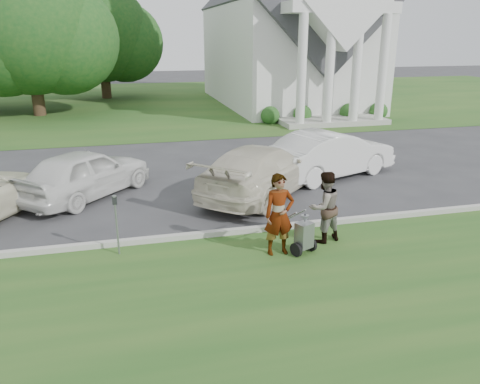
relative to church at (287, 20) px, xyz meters
name	(u,v)px	position (x,y,z in m)	size (l,w,h in m)	color
ground	(249,242)	(-9.00, -23.11, -5.94)	(120.00, 120.00, 0.00)	#333335
grass_strip	(290,306)	(-9.00, -26.11, -5.93)	(80.00, 7.00, 0.01)	#1F4C1A
church_lawn	(159,101)	(-9.00, 3.89, -5.93)	(80.00, 30.00, 0.01)	#1F4C1A
curb	(244,231)	(-9.00, -22.56, -5.86)	(80.00, 0.18, 0.15)	#9E9E93
church	(287,20)	(0.00, 0.00, 0.00)	(9.19, 19.00, 24.10)	white
tree_left	(29,32)	(-17.01, -1.13, -0.83)	(10.63, 8.40, 9.71)	#332316
tree_back	(102,37)	(-13.01, 6.87, -1.21)	(9.61, 7.60, 8.89)	#332316
striping_cart	(304,236)	(-7.93, -24.04, -5.49)	(0.88, 1.21, 1.05)	black
person_left	(279,215)	(-8.51, -23.91, -4.97)	(0.71, 0.46, 1.94)	#999999
person_right	(324,208)	(-7.21, -23.51, -5.04)	(0.87, 0.68, 1.79)	#999999
parking_meter_near	(116,218)	(-12.15, -23.05, -5.02)	(0.11, 0.10, 1.46)	gray
car_b	(85,173)	(-13.10, -18.53, -5.16)	(1.85, 4.59, 1.56)	silver
car_c	(262,170)	(-7.65, -19.63, -5.14)	(2.25, 5.52, 1.60)	beige
car_d	(331,154)	(-4.65, -18.26, -5.10)	(1.77, 5.09, 1.68)	silver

